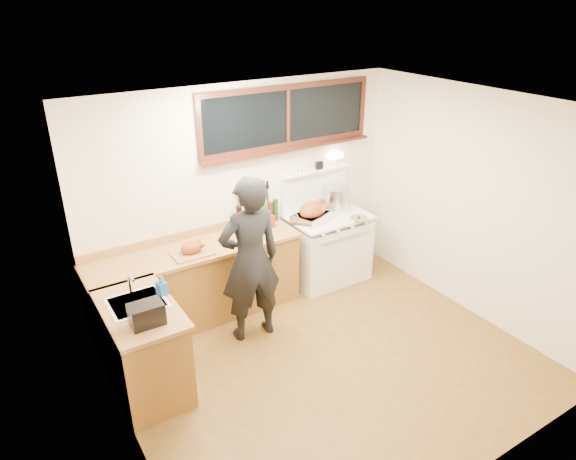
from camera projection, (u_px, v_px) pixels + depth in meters
ground_plane at (327, 361)px, 5.35m from camera, size 4.00×3.50×0.02m
room_shell at (333, 215)px, 4.65m from camera, size 4.10×3.60×2.65m
counter_back at (198, 283)px, 5.88m from camera, size 2.44×0.64×1.00m
counter_left at (143, 348)px, 4.82m from camera, size 0.64×1.09×0.90m
sink_unit at (138, 308)px, 4.72m from camera, size 0.50×0.45×0.37m
vintage_stove at (327, 245)px, 6.72m from camera, size 1.02×0.74×1.60m
back_window at (288, 124)px, 6.08m from camera, size 2.32×0.13×0.77m
left_doorway at (145, 379)px, 3.51m from camera, size 0.02×1.04×2.17m
knife_strip at (253, 191)px, 6.17m from camera, size 0.46×0.03×0.28m
man at (250, 260)px, 5.38m from camera, size 0.71×0.50×1.86m
soap_bottle at (162, 286)px, 4.78m from camera, size 0.11×0.11×0.20m
toaster at (146, 314)px, 4.36m from camera, size 0.29×0.20×0.20m
cutting_board at (192, 249)px, 5.55m from camera, size 0.43×0.33×0.14m
roast_turkey at (312, 213)px, 6.34m from camera, size 0.54×0.47×0.25m
stockpot at (337, 199)px, 6.64m from camera, size 0.40×0.40×0.30m
saucepan at (320, 203)px, 6.78m from camera, size 0.19×0.28×0.11m
pot_lid at (359, 218)px, 6.41m from camera, size 0.28×0.28×0.04m
coffee_tin at (270, 222)px, 6.17m from camera, size 0.12×0.11×0.15m
pitcher at (232, 227)px, 6.00m from camera, size 0.11×0.11×0.17m
bottle_cluster at (258, 215)px, 6.22m from camera, size 0.57×0.07×0.30m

